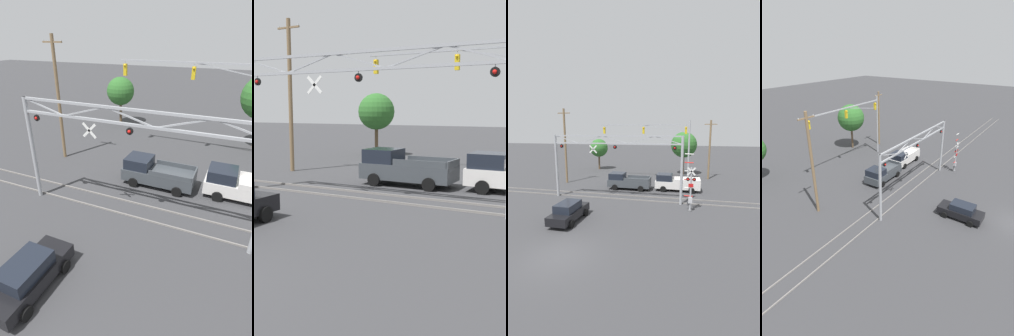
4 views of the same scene
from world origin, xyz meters
The scene contains 13 objects.
ground_plane centered at (0.00, 0.00, 0.00)m, with size 200.00×200.00×0.00m, color #38383A.
rail_track_near centered at (0.00, 11.50, 0.05)m, with size 80.00×0.08×0.10m, color gray.
rail_track_far centered at (0.00, 12.94, 0.05)m, with size 80.00×0.08×0.10m, color gray.
crossing_gantry centered at (-0.01, 11.22, 4.65)m, with size 13.98×0.29×6.90m.
crossing_signal_mast centered at (7.70, 9.49, 2.05)m, with size 1.08×0.35×5.37m.
traffic_signal_span centered at (4.27, 22.36, 6.19)m, with size 13.49×0.39×8.80m.
pickup_truck_lead centered at (0.05, 16.00, 0.97)m, with size 5.31×2.33×2.03m.
pickup_truck_following centered at (6.04, 16.53, 0.97)m, with size 5.40×2.33×2.03m.
sedan_waiting centered at (-2.07, 4.95, 0.81)m, with size 1.95×4.31×1.61m.
utility_pole_left centered at (-9.22, 17.44, 5.31)m, with size 1.80×0.28×10.31m.
utility_pole_right centered at (10.72, 24.34, 4.58)m, with size 1.80×0.28×8.88m.
background_tree_beyond_span centered at (6.91, 27.06, 5.01)m, with size 4.23×4.23×7.14m.
background_tree_far_left_verge centered at (-8.83, 29.01, 4.06)m, with size 3.36×3.36×5.76m.
Camera 3 is at (7.06, -11.07, 7.44)m, focal length 24.00 mm.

